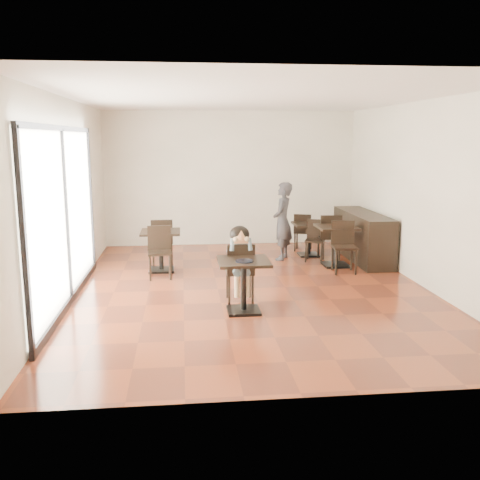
{
  "coord_description": "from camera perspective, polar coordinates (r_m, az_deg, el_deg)",
  "views": [
    {
      "loc": [
        -1.16,
        -8.86,
        2.55
      ],
      "look_at": [
        -0.28,
        -0.76,
        1.0
      ],
      "focal_mm": 40.0,
      "sensor_mm": 36.0,
      "label": 1
    }
  ],
  "objects": [
    {
      "name": "wall_right",
      "position": [
        9.83,
        18.95,
        4.64
      ],
      "size": [
        0.01,
        8.0,
        3.2
      ],
      "primitive_type": "cube",
      "color": "white",
      "rests_on": "floor"
    },
    {
      "name": "cafe_table_left",
      "position": [
        10.5,
        -8.42,
        -1.17
      ],
      "size": [
        0.79,
        0.79,
        0.8
      ],
      "primitive_type": null,
      "rotation": [
        0.0,
        0.0,
        0.06
      ],
      "color": "black",
      "rests_on": "floor"
    },
    {
      "name": "wall_left",
      "position": [
        9.1,
        -17.86,
        4.26
      ],
      "size": [
        0.01,
        8.0,
        3.2
      ],
      "primitive_type": "cube",
      "color": "white",
      "rests_on": "floor"
    },
    {
      "name": "chair_back_b",
      "position": [
        11.34,
        8.0,
        -0.1
      ],
      "size": [
        0.5,
        0.5,
        0.87
      ],
      "primitive_type": null,
      "rotation": [
        0.0,
        0.0,
        -0.37
      ],
      "color": "black",
      "rests_on": "floor"
    },
    {
      "name": "adult_patron",
      "position": [
        11.37,
        4.56,
        2.01
      ],
      "size": [
        0.58,
        0.7,
        1.65
      ],
      "primitive_type": "imported",
      "rotation": [
        0.0,
        0.0,
        -1.94
      ],
      "color": "#3A3A3F",
      "rests_on": "floor"
    },
    {
      "name": "pizza_slice",
      "position": [
        8.15,
        0.11,
        0.11
      ],
      "size": [
        0.28,
        0.21,
        0.06
      ],
      "primitive_type": null,
      "color": "#F2DF84",
      "rests_on": "child"
    },
    {
      "name": "child",
      "position": [
        8.43,
        -0.04,
        -2.6
      ],
      "size": [
        0.43,
        0.6,
        1.2
      ],
      "primitive_type": null,
      "color": "slate",
      "rests_on": "child_chair"
    },
    {
      "name": "wall_front",
      "position": [
        5.08,
        7.1,
        -0.1
      ],
      "size": [
        6.0,
        0.01,
        3.2
      ],
      "primitive_type": "cube",
      "color": "white",
      "rests_on": "floor"
    },
    {
      "name": "chair_mid_b",
      "position": [
        10.44,
        11.08,
        -0.79
      ],
      "size": [
        0.48,
        0.48,
        0.99
      ],
      "primitive_type": null,
      "rotation": [
        0.0,
        0.0,
        -0.08
      ],
      "color": "black",
      "rests_on": "floor"
    },
    {
      "name": "chair_left_b",
      "position": [
        9.95,
        -8.55,
        -1.37
      ],
      "size": [
        0.45,
        0.45,
        0.96
      ],
      "primitive_type": null,
      "rotation": [
        0.0,
        0.0,
        0.06
      ],
      "color": "black",
      "rests_on": "floor"
    },
    {
      "name": "storefront_window",
      "position": [
        8.63,
        -18.25,
        2.57
      ],
      "size": [
        0.04,
        4.5,
        2.6
      ],
      "primitive_type": "cube",
      "color": "white",
      "rests_on": "floor"
    },
    {
      "name": "ceiling",
      "position": [
        8.96,
        1.32,
        14.93
      ],
      "size": [
        6.0,
        8.0,
        0.01
      ],
      "primitive_type": "cube",
      "color": "white",
      "rests_on": "floor"
    },
    {
      "name": "cafe_table_back",
      "position": [
        11.87,
        7.34,
        0.06
      ],
      "size": [
        0.88,
        0.88,
        0.72
      ],
      "primitive_type": null,
      "rotation": [
        0.0,
        0.0,
        -0.37
      ],
      "color": "black",
      "rests_on": "floor"
    },
    {
      "name": "chair_mid_a",
      "position": [
        11.47,
        9.47,
        0.31
      ],
      "size": [
        0.48,
        0.48,
        0.99
      ],
      "primitive_type": null,
      "rotation": [
        0.0,
        0.0,
        3.06
      ],
      "color": "black",
      "rests_on": "floor"
    },
    {
      "name": "cafe_table_mid",
      "position": [
        10.97,
        10.21,
        -0.64
      ],
      "size": [
        0.84,
        0.84,
        0.82
      ],
      "primitive_type": null,
      "rotation": [
        0.0,
        0.0,
        -0.08
      ],
      "color": "black",
      "rests_on": "floor"
    },
    {
      "name": "wall_back",
      "position": [
        12.95,
        -1.02,
        6.57
      ],
      "size": [
        6.0,
        0.01,
        3.2
      ],
      "primitive_type": "cube",
      "color": "white",
      "rests_on": "floor"
    },
    {
      "name": "chair_left_a",
      "position": [
        11.03,
        -8.33,
        -0.17
      ],
      "size": [
        0.45,
        0.45,
        0.96
      ],
      "primitive_type": null,
      "rotation": [
        0.0,
        0.0,
        3.2
      ],
      "color": "black",
      "rests_on": "floor"
    },
    {
      "name": "child_table",
      "position": [
        7.95,
        0.39,
        -4.94
      ],
      "size": [
        0.75,
        0.75,
        0.79
      ],
      "primitive_type": null,
      "color": "black",
      "rests_on": "floor"
    },
    {
      "name": "plate",
      "position": [
        7.75,
        0.48,
        -2.26
      ],
      "size": [
        0.27,
        0.27,
        0.02
      ],
      "primitive_type": "cylinder",
      "color": "black",
      "rests_on": "child_table"
    },
    {
      "name": "chair_back_a",
      "position": [
        12.39,
        6.76,
        0.86
      ],
      "size": [
        0.5,
        0.5,
        0.87
      ],
      "primitive_type": null,
      "rotation": [
        0.0,
        0.0,
        2.78
      ],
      "color": "black",
      "rests_on": "floor"
    },
    {
      "name": "child_chair",
      "position": [
        8.46,
        -0.04,
        -3.41
      ],
      "size": [
        0.43,
        0.43,
        0.96
      ],
      "primitive_type": null,
      "rotation": [
        0.0,
        0.0,
        3.14
      ],
      "color": "black",
      "rests_on": "floor"
    },
    {
      "name": "floor",
      "position": [
        9.29,
        1.24,
        -5.16
      ],
      "size": [
        6.0,
        8.0,
        0.01
      ],
      "primitive_type": "cube",
      "color": "brown",
      "rests_on": "ground"
    },
    {
      "name": "service_counter",
      "position": [
        11.69,
        12.95,
        0.4
      ],
      "size": [
        0.6,
        2.4,
        1.0
      ],
      "primitive_type": "cube",
      "color": "black",
      "rests_on": "floor"
    }
  ]
}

